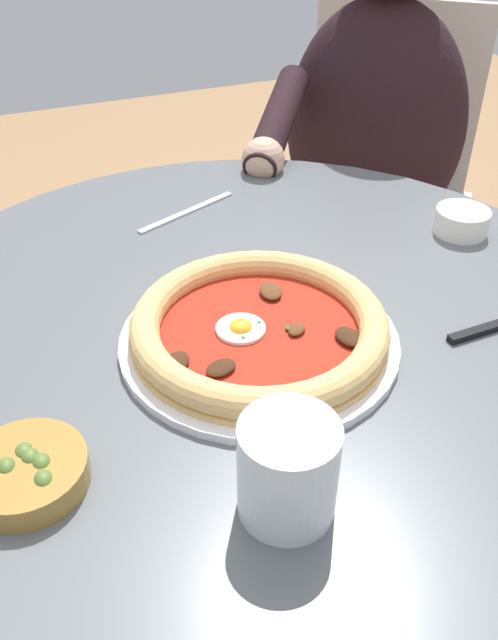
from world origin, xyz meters
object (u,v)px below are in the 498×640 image
pizza_on_plate (259,329)px  cafe_chair_diner (379,175)px  dining_table (253,406)px  water_glass (288,475)px  fork_utensil (187,212)px  olive_pan (25,471)px  diner_person (362,218)px  ramekin_capers (462,220)px

pizza_on_plate → cafe_chair_diner: bearing=138.2°
dining_table → pizza_on_plate: 0.17m
pizza_on_plate → water_glass: 0.21m
cafe_chair_diner → pizza_on_plate: bearing=-41.8°
fork_utensil → cafe_chair_diner: (-0.34, 0.56, -0.18)m
olive_pan → dining_table: bearing=117.9°
pizza_on_plate → water_glass: size_ratio=3.37×
pizza_on_plate → water_glass: (0.20, -0.06, 0.02)m
olive_pan → fork_utensil: olive_pan is taller
olive_pan → water_glass: bearing=60.4°
pizza_on_plate → dining_table: bearing=163.8°
water_glass → diner_person: 0.97m
ramekin_capers → fork_utensil: bearing=-121.7°
dining_table → olive_pan: (0.14, -0.27, 0.15)m
water_glass → olive_pan: 0.22m
dining_table → olive_pan: 0.34m
dining_table → cafe_chair_diner: 0.84m
pizza_on_plate → olive_pan: (0.09, -0.25, -0.01)m
dining_table → ramekin_capers: ramekin_capers is taller
water_glass → ramekin_capers: (-0.32, 0.42, -0.02)m
ramekin_capers → diner_person: size_ratio=0.07×
water_glass → olive_pan: bearing=-119.6°
ramekin_capers → cafe_chair_diner: 0.62m
olive_pan → fork_utensil: size_ratio=0.67×
pizza_on_plate → diner_person: (-0.55, 0.49, -0.24)m
pizza_on_plate → cafe_chair_diner: (-0.66, 0.59, -0.20)m
diner_person → water_glass: bearing=-36.1°
ramekin_capers → diner_person: 0.51m
ramekin_capers → cafe_chair_diner: (-0.54, 0.23, -0.20)m
pizza_on_plate → diner_person: bearing=138.7°
diner_person → cafe_chair_diner: bearing=136.1°
dining_table → diner_person: bearing=136.9°
ramekin_capers → cafe_chair_diner: size_ratio=0.08×
olive_pan → cafe_chair_diner: 1.15m
water_glass → diner_person: (-0.76, 0.55, -0.25)m
diner_person → dining_table: bearing=-43.1°
water_glass → fork_utensil: size_ratio=0.54×
fork_utensil → diner_person: 0.56m
pizza_on_plate → olive_pan: olive_pan is taller
fork_utensil → cafe_chair_diner: size_ratio=0.19×
ramekin_capers → diner_person: bearing=163.0°
cafe_chair_diner → water_glass: bearing=-37.2°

